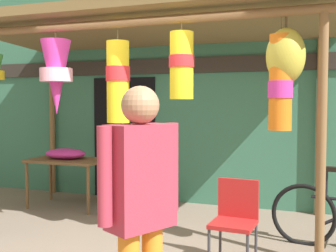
% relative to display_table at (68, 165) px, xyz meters
% --- Properties ---
extents(ground_plane, '(30.00, 30.00, 0.00)m').
position_rel_display_table_xyz_m(ground_plane, '(1.60, -1.33, -0.65)').
color(ground_plane, '#756656').
extents(shop_facade, '(10.69, 0.29, 3.50)m').
position_rel_display_table_xyz_m(shop_facade, '(1.59, 0.97, 1.10)').
color(shop_facade, '#387056').
rests_on(shop_facade, ground_plane).
extents(market_stall_canopy, '(4.90, 2.40, 2.72)m').
position_rel_display_table_xyz_m(market_stall_canopy, '(1.40, -0.39, 1.74)').
color(market_stall_canopy, brown).
rests_on(market_stall_canopy, ground_plane).
extents(display_table, '(1.15, 0.69, 0.73)m').
position_rel_display_table_xyz_m(display_table, '(0.00, 0.00, 0.00)').
color(display_table, brown).
rests_on(display_table, ground_plane).
extents(flower_heap_on_table, '(0.64, 0.45, 0.15)m').
position_rel_display_table_xyz_m(flower_heap_on_table, '(-0.04, 0.01, 0.16)').
color(flower_heap_on_table, '#D13399').
rests_on(flower_heap_on_table, display_table).
extents(folding_chair, '(0.43, 0.43, 0.84)m').
position_rel_display_table_xyz_m(folding_chair, '(2.82, -1.46, -0.14)').
color(folding_chair, '#AD1E1E').
rests_on(folding_chair, ground_plane).
extents(wicker_basket_by_table, '(0.51, 0.51, 0.19)m').
position_rel_display_table_xyz_m(wicker_basket_by_table, '(1.18, -0.12, -0.55)').
color(wicker_basket_by_table, olive).
rests_on(wicker_basket_by_table, ground_plane).
extents(shopper_by_bananas, '(0.38, 0.53, 1.69)m').
position_rel_display_table_xyz_m(shopper_by_bananas, '(2.54, -3.11, 0.35)').
color(shopper_by_bananas, orange).
rests_on(shopper_by_bananas, ground_plane).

